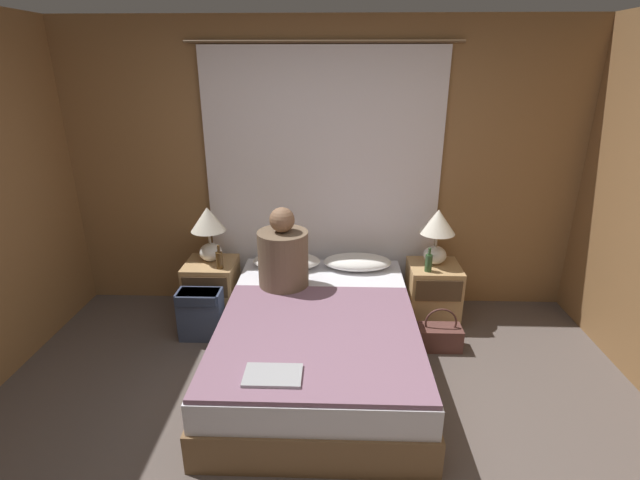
{
  "coord_description": "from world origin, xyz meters",
  "views": [
    {
      "loc": [
        0.11,
        -1.93,
        2.12
      ],
      "look_at": [
        0.0,
        1.27,
        0.9
      ],
      "focal_mm": 26.0,
      "sensor_mm": 36.0,
      "label": 1
    }
  ],
  "objects_px": {
    "pillow_right": "(357,262)",
    "person_left_in_bed": "(283,257)",
    "nightstand_left": "(212,289)",
    "beer_bottle_on_left_stand": "(219,260)",
    "pillow_left": "(287,261)",
    "nightstand_right": "(433,292)",
    "laptop_on_bed": "(273,375)",
    "lamp_left": "(209,227)",
    "backpack_on_floor": "(201,312)",
    "beer_bottle_on_right_stand": "(429,262)",
    "lamp_right": "(437,230)",
    "handbag_on_floor": "(439,336)",
    "bed": "(319,341)"
  },
  "relations": [
    {
      "from": "lamp_left",
      "to": "laptop_on_bed",
      "type": "height_order",
      "value": "lamp_left"
    },
    {
      "from": "beer_bottle_on_right_stand",
      "to": "laptop_on_bed",
      "type": "height_order",
      "value": "beer_bottle_on_right_stand"
    },
    {
      "from": "beer_bottle_on_right_stand",
      "to": "person_left_in_bed",
      "type": "bearing_deg",
      "value": -169.68
    },
    {
      "from": "nightstand_left",
      "to": "beer_bottle_on_left_stand",
      "type": "relative_size",
      "value": 2.52
    },
    {
      "from": "laptop_on_bed",
      "to": "pillow_right",
      "type": "bearing_deg",
      "value": 71.03
    },
    {
      "from": "bed",
      "to": "beer_bottle_on_right_stand",
      "type": "xyz_separation_m",
      "value": [
        0.89,
        0.63,
        0.37
      ]
    },
    {
      "from": "lamp_left",
      "to": "pillow_left",
      "type": "distance_m",
      "value": 0.73
    },
    {
      "from": "nightstand_right",
      "to": "laptop_on_bed",
      "type": "height_order",
      "value": "nightstand_right"
    },
    {
      "from": "person_left_in_bed",
      "to": "laptop_on_bed",
      "type": "xyz_separation_m",
      "value": [
        0.06,
        -1.18,
        -0.23
      ]
    },
    {
      "from": "nightstand_left",
      "to": "beer_bottle_on_right_stand",
      "type": "relative_size",
      "value": 2.5
    },
    {
      "from": "pillow_right",
      "to": "handbag_on_floor",
      "type": "height_order",
      "value": "pillow_right"
    },
    {
      "from": "pillow_left",
      "to": "beer_bottle_on_right_stand",
      "type": "xyz_separation_m",
      "value": [
        1.2,
        -0.17,
        0.08
      ]
    },
    {
      "from": "lamp_left",
      "to": "lamp_right",
      "type": "height_order",
      "value": "same"
    },
    {
      "from": "nightstand_right",
      "to": "person_left_in_bed",
      "type": "bearing_deg",
      "value": -165.39
    },
    {
      "from": "nightstand_left",
      "to": "laptop_on_bed",
      "type": "bearing_deg",
      "value": -63.78
    },
    {
      "from": "nightstand_right",
      "to": "pillow_right",
      "type": "relative_size",
      "value": 0.87
    },
    {
      "from": "beer_bottle_on_right_stand",
      "to": "lamp_left",
      "type": "bearing_deg",
      "value": 174.94
    },
    {
      "from": "lamp_right",
      "to": "laptop_on_bed",
      "type": "height_order",
      "value": "lamp_right"
    },
    {
      "from": "nightstand_left",
      "to": "laptop_on_bed",
      "type": "distance_m",
      "value": 1.7
    },
    {
      "from": "lamp_left",
      "to": "backpack_on_floor",
      "type": "bearing_deg",
      "value": -90.63
    },
    {
      "from": "lamp_right",
      "to": "backpack_on_floor",
      "type": "xyz_separation_m",
      "value": [
        -1.95,
        -0.42,
        -0.58
      ]
    },
    {
      "from": "bed",
      "to": "laptop_on_bed",
      "type": "xyz_separation_m",
      "value": [
        -0.23,
        -0.76,
        0.27
      ]
    },
    {
      "from": "pillow_left",
      "to": "pillow_right",
      "type": "relative_size",
      "value": 1.0
    },
    {
      "from": "nightstand_left",
      "to": "pillow_left",
      "type": "height_order",
      "value": "pillow_left"
    },
    {
      "from": "nightstand_left",
      "to": "pillow_left",
      "type": "distance_m",
      "value": 0.71
    },
    {
      "from": "bed",
      "to": "pillow_left",
      "type": "height_order",
      "value": "pillow_left"
    },
    {
      "from": "person_left_in_bed",
      "to": "beer_bottle_on_left_stand",
      "type": "xyz_separation_m",
      "value": [
        -0.56,
        0.21,
        -0.13
      ]
    },
    {
      "from": "pillow_right",
      "to": "person_left_in_bed",
      "type": "bearing_deg",
      "value": -147.22
    },
    {
      "from": "nightstand_right",
      "to": "person_left_in_bed",
      "type": "relative_size",
      "value": 0.77
    },
    {
      "from": "nightstand_left",
      "to": "handbag_on_floor",
      "type": "bearing_deg",
      "value": -13.49
    },
    {
      "from": "backpack_on_floor",
      "to": "handbag_on_floor",
      "type": "xyz_separation_m",
      "value": [
        1.92,
        -0.09,
        -0.13
      ]
    },
    {
      "from": "nightstand_right",
      "to": "pillow_right",
      "type": "bearing_deg",
      "value": 174.97
    },
    {
      "from": "pillow_right",
      "to": "backpack_on_floor",
      "type": "xyz_separation_m",
      "value": [
        -1.28,
        -0.43,
        -0.28
      ]
    },
    {
      "from": "nightstand_left",
      "to": "backpack_on_floor",
      "type": "bearing_deg",
      "value": -90.72
    },
    {
      "from": "pillow_right",
      "to": "laptop_on_bed",
      "type": "distance_m",
      "value": 1.65
    },
    {
      "from": "nightstand_left",
      "to": "lamp_left",
      "type": "distance_m",
      "value": 0.56
    },
    {
      "from": "bed",
      "to": "nightstand_right",
      "type": "height_order",
      "value": "nightstand_right"
    },
    {
      "from": "nightstand_right",
      "to": "lamp_left",
      "type": "xyz_separation_m",
      "value": [
        -1.94,
        0.05,
        0.56
      ]
    },
    {
      "from": "pillow_left",
      "to": "person_left_in_bed",
      "type": "xyz_separation_m",
      "value": [
        0.02,
        -0.39,
        0.2
      ]
    },
    {
      "from": "beer_bottle_on_right_stand",
      "to": "pillow_right",
      "type": "bearing_deg",
      "value": 163.36
    },
    {
      "from": "lamp_left",
      "to": "pillow_right",
      "type": "height_order",
      "value": "lamp_left"
    },
    {
      "from": "bed",
      "to": "nightstand_left",
      "type": "distance_m",
      "value": 1.22
    },
    {
      "from": "beer_bottle_on_left_stand",
      "to": "handbag_on_floor",
      "type": "relative_size",
      "value": 0.58
    },
    {
      "from": "backpack_on_floor",
      "to": "lamp_left",
      "type": "bearing_deg",
      "value": 89.37
    },
    {
      "from": "nightstand_left",
      "to": "person_left_in_bed",
      "type": "xyz_separation_m",
      "value": [
        0.68,
        -0.33,
        0.46
      ]
    },
    {
      "from": "pillow_left",
      "to": "beer_bottle_on_right_stand",
      "type": "relative_size",
      "value": 2.87
    },
    {
      "from": "pillow_right",
      "to": "backpack_on_floor",
      "type": "relative_size",
      "value": 1.39
    },
    {
      "from": "nightstand_left",
      "to": "nightstand_right",
      "type": "relative_size",
      "value": 1.0
    },
    {
      "from": "lamp_left",
      "to": "laptop_on_bed",
      "type": "relative_size",
      "value": 1.49
    },
    {
      "from": "lamp_right",
      "to": "person_left_in_bed",
      "type": "bearing_deg",
      "value": -163.28
    }
  ]
}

